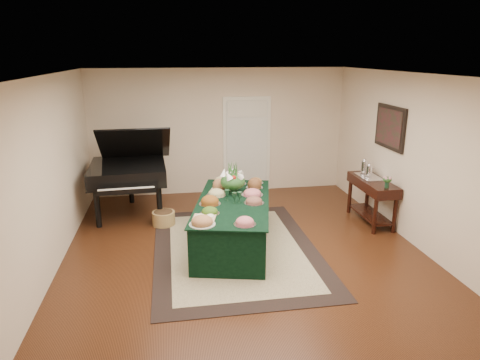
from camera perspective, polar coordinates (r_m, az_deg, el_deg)
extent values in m
plane|color=black|center=(6.90, 0.42, -9.10)|extent=(6.00, 6.00, 0.00)
cube|color=black|center=(6.87, -0.61, -9.18)|extent=(2.53, 3.55, 0.01)
cube|color=beige|center=(6.86, -0.61, -9.13)|extent=(2.03, 3.04, 0.01)
cube|color=white|center=(9.46, 0.90, 4.73)|extent=(1.05, 0.04, 2.10)
cube|color=silver|center=(9.45, 0.92, 4.41)|extent=(0.90, 0.06, 2.00)
cube|color=black|center=(6.90, -0.89, -5.79)|extent=(1.56, 2.49, 0.73)
cube|color=black|center=(6.77, -0.91, -2.91)|extent=(1.63, 2.56, 0.02)
cylinder|color=white|center=(5.85, 0.65, -5.93)|extent=(0.31, 0.31, 0.01)
ellipsoid|color=#E17078|center=(5.83, 0.65, -5.53)|extent=(0.25, 0.25, 0.08)
cylinder|color=white|center=(7.42, 1.94, -1.02)|extent=(0.30, 0.30, 0.01)
ellipsoid|color=brown|center=(7.40, 1.94, -0.51)|extent=(0.24, 0.24, 0.12)
cylinder|color=white|center=(7.02, -3.16, -2.06)|extent=(0.33, 0.33, 0.01)
ellipsoid|color=#CFC581|center=(7.01, -3.16, -1.71)|extent=(0.27, 0.27, 0.08)
cylinder|color=white|center=(7.63, -0.27, -0.50)|extent=(0.29, 0.29, 0.01)
ellipsoid|color=brown|center=(7.62, -0.27, -0.18)|extent=(0.24, 0.24, 0.08)
cylinder|color=#A7B0A7|center=(5.87, -5.06, -5.90)|extent=(0.36, 0.36, 0.01)
ellipsoid|color=#B17547|center=(5.85, -5.07, -5.44)|extent=(0.30, 0.30, 0.09)
cylinder|color=white|center=(7.04, 1.64, -1.99)|extent=(0.36, 0.36, 0.01)
ellipsoid|color=#E17078|center=(7.03, 1.64, -1.67)|extent=(0.29, 0.29, 0.07)
cylinder|color=white|center=(7.68, 2.11, -0.39)|extent=(0.27, 0.27, 0.01)
ellipsoid|color=#AF773E|center=(7.67, 2.11, -0.10)|extent=(0.22, 0.22, 0.07)
cylinder|color=white|center=(6.66, 1.87, -3.08)|extent=(0.32, 0.32, 0.01)
ellipsoid|color=brown|center=(6.65, 1.88, -2.74)|extent=(0.26, 0.26, 0.07)
cylinder|color=white|center=(7.70, -2.61, -0.37)|extent=(0.28, 0.28, 0.01)
ellipsoid|color=#CFC581|center=(7.68, -2.61, -0.04)|extent=(0.23, 0.23, 0.08)
cylinder|color=#A7B0A7|center=(7.35, -2.77, -1.19)|extent=(0.28, 0.28, 0.01)
ellipsoid|color=#B17547|center=(7.33, -2.77, -0.65)|extent=(0.23, 0.23, 0.13)
cylinder|color=white|center=(6.25, -4.06, -4.48)|extent=(0.29, 0.29, 0.01)
ellipsoid|color=#3D6319|center=(6.23, -4.06, -4.13)|extent=(0.24, 0.24, 0.07)
cylinder|color=white|center=(6.64, -4.04, -3.19)|extent=(0.34, 0.34, 0.01)
ellipsoid|color=brown|center=(6.62, -4.05, -2.75)|extent=(0.28, 0.28, 0.10)
cube|color=tan|center=(6.06, -4.82, -5.12)|extent=(0.38, 0.38, 0.02)
ellipsoid|color=beige|center=(6.09, -5.33, -4.54)|extent=(0.14, 0.14, 0.08)
ellipsoid|color=beige|center=(6.09, -4.00, -4.56)|extent=(0.12, 0.12, 0.07)
cube|color=orange|center=(5.97, -4.46, -5.10)|extent=(0.10, 0.08, 0.05)
cylinder|color=#14321F|center=(7.12, -0.96, -1.13)|extent=(0.16, 0.16, 0.16)
ellipsoid|color=#255120|center=(7.09, -0.96, -0.23)|extent=(0.41, 0.41, 0.27)
cylinder|color=black|center=(7.99, -18.46, -3.65)|extent=(0.10, 0.10, 0.69)
cylinder|color=black|center=(7.93, -10.68, -3.21)|extent=(0.10, 0.10, 0.69)
cylinder|color=black|center=(9.11, -14.35, -0.85)|extent=(0.10, 0.10, 0.69)
cube|color=black|center=(8.36, -14.70, 1.09)|extent=(1.45, 1.54, 0.30)
cube|color=black|center=(7.58, -14.85, -1.26)|extent=(0.99, 0.27, 0.10)
cube|color=black|center=(8.39, -13.89, 4.70)|extent=(1.37, 1.13, 0.76)
cylinder|color=olive|center=(7.86, -10.14, -5.06)|extent=(0.40, 0.40, 0.25)
cylinder|color=black|center=(7.65, 17.56, -4.69)|extent=(0.07, 0.07, 0.63)
cylinder|color=black|center=(7.82, 19.92, -4.47)|extent=(0.07, 0.07, 0.63)
cylinder|color=black|center=(8.54, 14.42, -2.21)|extent=(0.07, 0.07, 0.63)
cylinder|color=black|center=(8.69, 16.59, -2.06)|extent=(0.07, 0.07, 0.63)
cube|color=black|center=(8.05, 17.29, -0.58)|extent=(0.45, 1.25, 0.18)
cube|color=black|center=(8.23, 16.95, -4.37)|extent=(0.38, 1.10, 0.03)
cube|color=white|center=(8.17, 16.81, 0.43)|extent=(0.34, 0.58, 0.02)
cylinder|color=#14321F|center=(7.60, 18.99, -0.60)|extent=(0.07, 0.07, 0.11)
ellipsoid|color=pink|center=(7.57, 19.06, 0.11)|extent=(0.16, 0.16, 0.11)
cube|color=black|center=(7.93, 19.38, 6.65)|extent=(0.04, 0.95, 0.75)
cube|color=#4D1422|center=(7.91, 19.22, 6.65)|extent=(0.01, 0.82, 0.62)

